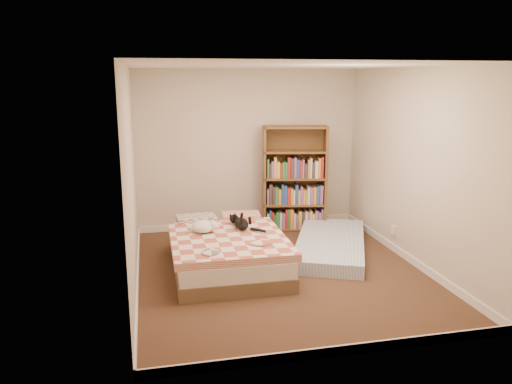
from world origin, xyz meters
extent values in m
cube|color=#41281C|center=(0.00, 0.00, 0.00)|extent=(3.50, 4.00, 0.01)
cube|color=white|center=(0.00, 0.00, 2.50)|extent=(3.50, 4.00, 0.01)
cube|color=beige|center=(0.00, 2.00, 1.25)|extent=(3.50, 0.01, 2.50)
cube|color=beige|center=(0.00, -2.00, 1.25)|extent=(3.50, 0.01, 2.50)
cube|color=beige|center=(-1.75, 0.00, 1.25)|extent=(0.01, 4.00, 2.50)
cube|color=beige|center=(1.75, 0.00, 1.25)|extent=(0.01, 4.00, 2.50)
cube|color=white|center=(0.00, 1.99, 0.05)|extent=(3.50, 0.02, 0.10)
cube|color=white|center=(0.00, -1.99, 0.05)|extent=(3.50, 0.02, 0.10)
cube|color=white|center=(-1.74, 0.00, 0.05)|extent=(0.02, 4.00, 0.10)
cube|color=white|center=(1.74, 0.00, 0.05)|extent=(0.02, 4.00, 0.10)
cube|color=white|center=(1.74, 0.40, 0.30)|extent=(0.03, 0.09, 0.13)
cube|color=brown|center=(-0.63, 0.26, 0.09)|extent=(1.34, 1.91, 0.17)
cube|color=silver|center=(-0.63, 0.26, 0.27)|extent=(1.32, 1.87, 0.19)
cube|color=#B25742|center=(-0.63, 0.26, 0.41)|extent=(1.41, 1.57, 0.10)
cube|color=slate|center=(-0.95, 0.97, 0.44)|extent=(0.53, 0.34, 0.14)
cube|color=#B25742|center=(-0.32, 0.97, 0.44)|extent=(0.53, 0.34, 0.14)
cube|color=#57321D|center=(0.21, 1.69, 0.82)|extent=(0.10, 0.33, 1.65)
cube|color=#57321D|center=(1.15, 1.69, 0.82)|extent=(0.10, 0.33, 1.65)
cube|color=#57321D|center=(0.68, 1.85, 0.82)|extent=(0.97, 0.21, 1.65)
cube|color=#57321D|center=(0.68, 1.69, 0.02)|extent=(1.03, 0.52, 0.03)
cube|color=#57321D|center=(0.68, 1.69, 0.83)|extent=(1.03, 0.52, 0.03)
cube|color=#57321D|center=(0.68, 1.69, 1.63)|extent=(1.03, 0.52, 0.03)
cube|color=#7194BD|center=(0.89, 0.59, 0.09)|extent=(1.63, 2.20, 0.18)
ellipsoid|color=black|center=(-0.41, 0.45, 0.52)|extent=(0.28, 0.42, 0.13)
sphere|color=black|center=(-0.41, 0.66, 0.53)|extent=(0.15, 0.15, 0.12)
cone|color=black|center=(-0.44, 0.69, 0.58)|extent=(0.05, 0.05, 0.05)
cone|color=black|center=(-0.37, 0.69, 0.58)|extent=(0.05, 0.05, 0.05)
cylinder|color=black|center=(-0.31, 0.19, 0.49)|extent=(0.10, 0.22, 0.04)
ellipsoid|color=white|center=(-0.92, 0.39, 0.53)|extent=(0.38, 0.40, 0.15)
sphere|color=white|center=(-0.83, 0.29, 0.55)|extent=(0.16, 0.16, 0.12)
sphere|color=white|center=(-0.79, 0.25, 0.53)|extent=(0.07, 0.07, 0.05)
sphere|color=white|center=(-1.04, 0.45, 0.51)|extent=(0.09, 0.09, 0.07)
camera|label=1|loc=(-1.56, -5.66, 2.37)|focal=35.00mm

